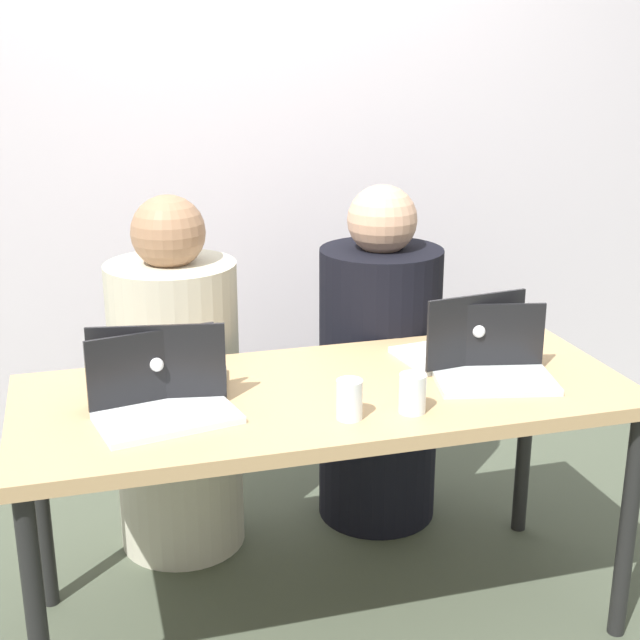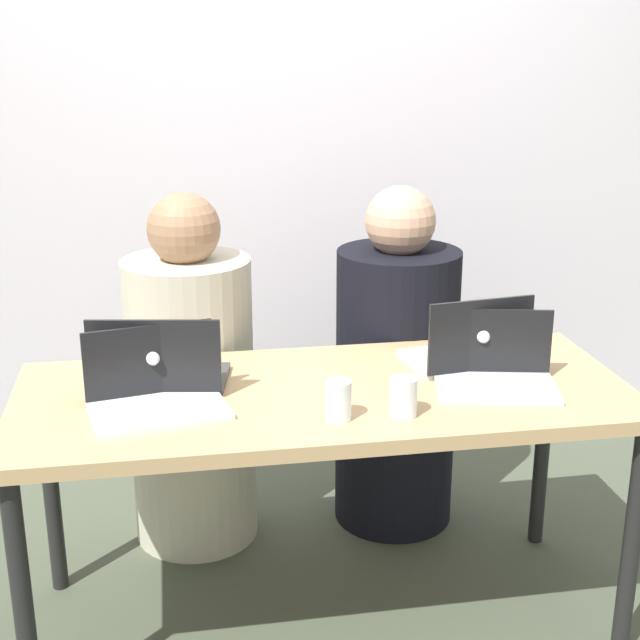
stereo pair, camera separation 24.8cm
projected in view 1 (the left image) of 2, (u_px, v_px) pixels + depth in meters
ground_plane at (326, 617)px, 2.71m from camera, size 12.00×12.00×0.00m
back_wall at (235, 163)px, 3.54m from camera, size 4.50×0.10×2.40m
desk at (327, 411)px, 2.50m from camera, size 1.71×0.71×0.75m
person_on_left at (177, 396)px, 2.96m from camera, size 0.45×0.45×1.21m
person_on_right at (379, 375)px, 3.15m from camera, size 0.49×0.49×1.21m
laptop_front_right at (492, 365)px, 2.53m from camera, size 0.37×0.28×0.20m
laptop_back_right at (461, 346)px, 2.67m from camera, size 0.35×0.29×0.23m
laptop_back_left at (160, 377)px, 2.43m from camera, size 0.39×0.29×0.22m
laptop_front_left at (162, 400)px, 2.29m from camera, size 0.38×0.28×0.21m
water_glass_right at (412, 396)px, 2.31m from camera, size 0.07×0.07×0.10m
water_glass_center at (349, 402)px, 2.27m from camera, size 0.07×0.07×0.10m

